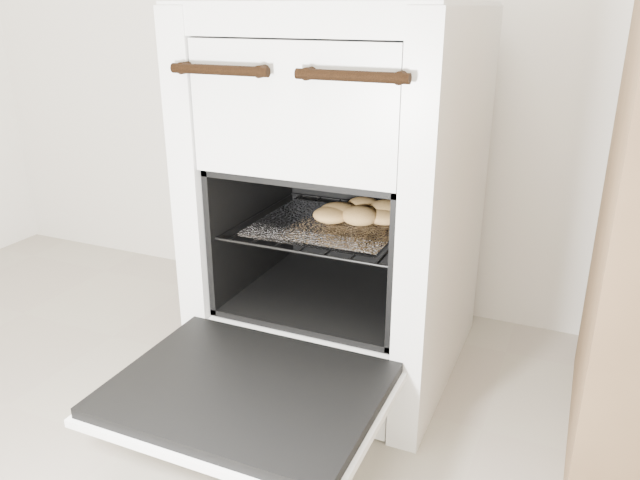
{
  "coord_description": "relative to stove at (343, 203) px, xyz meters",
  "views": [
    {
      "loc": [
        0.46,
        -0.11,
        0.85
      ],
      "look_at": [
        -0.05,
        1.06,
        0.37
      ],
      "focal_mm": 35.0,
      "sensor_mm": 36.0,
      "label": 1
    }
  ],
  "objects": [
    {
      "name": "oven_door",
      "position": [
        0.0,
        -0.47,
        -0.23
      ],
      "size": [
        0.5,
        0.39,
        0.04
      ],
      "color": "black",
      "rests_on": "stove"
    },
    {
      "name": "foil_sheet",
      "position": [
        0.0,
        -0.08,
        -0.03
      ],
      "size": [
        0.31,
        0.28,
        0.01
      ],
      "primitive_type": "cube",
      "color": "white",
      "rests_on": "oven_rack"
    },
    {
      "name": "oven_rack",
      "position": [
        -0.0,
        -0.06,
        -0.03
      ],
      "size": [
        0.4,
        0.39,
        0.01
      ],
      "color": "black",
      "rests_on": "stove"
    },
    {
      "name": "baked_rolls",
      "position": [
        0.06,
        -0.03,
        -0.01
      ],
      "size": [
        0.24,
        0.2,
        0.04
      ],
      "color": "tan",
      "rests_on": "foil_sheet"
    },
    {
      "name": "stove",
      "position": [
        0.0,
        0.0,
        0.0
      ],
      "size": [
        0.55,
        0.62,
        0.85
      ],
      "color": "white",
      "rests_on": "ground"
    }
  ]
}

